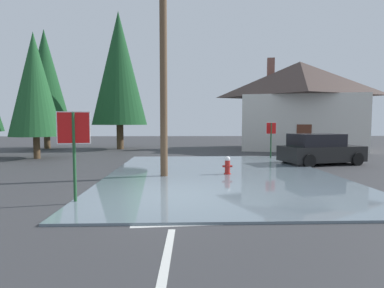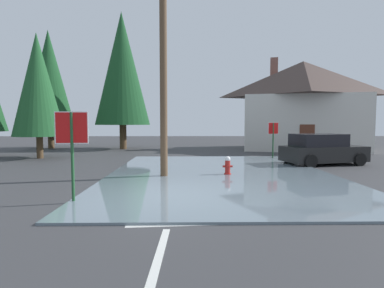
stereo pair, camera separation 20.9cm
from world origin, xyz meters
The scene contains 13 objects.
ground_plane centered at (0.00, 0.00, -0.05)m, with size 80.00×80.00×0.10m, color #38383A.
flood_puddle centered at (1.85, 3.81, 0.03)m, with size 8.94×12.51×0.06m, color slate.
lane_stop_bar centered at (0.85, -2.31, 0.00)m, with size 3.25×0.30×0.01m, color silver.
lane_center_stripe centered at (0.05, -4.18, 0.00)m, with size 3.00×0.14×0.01m, color silver.
stop_sign_near centered at (-2.50, -0.63, 1.74)m, with size 0.84×0.12×2.42m.
fire_hydrant centered at (2.13, 3.53, 0.39)m, with size 0.39×0.34×0.79m.
utility_pole centered at (-0.39, 3.20, 4.93)m, with size 1.60×0.28×9.50m.
stop_sign_far centered at (5.57, 9.37, 1.51)m, with size 0.66×0.22×2.14m.
house centered at (9.57, 15.61, 3.59)m, with size 10.53×8.09×7.46m.
parked_car centered at (7.34, 6.78, 0.75)m, with size 4.37×2.78×1.56m.
pine_tree_tall_left centered at (-10.80, 17.00, 5.67)m, with size 3.86×3.86×9.64m.
pine_tree_mid_left centered at (-8.29, 9.76, 4.34)m, with size 2.95×2.95×7.38m.
pine_tree_short_left centered at (-4.69, 16.26, 6.39)m, with size 4.35×4.35×10.86m.
Camera 1 is at (0.31, -8.70, 2.13)m, focal length 28.88 mm.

